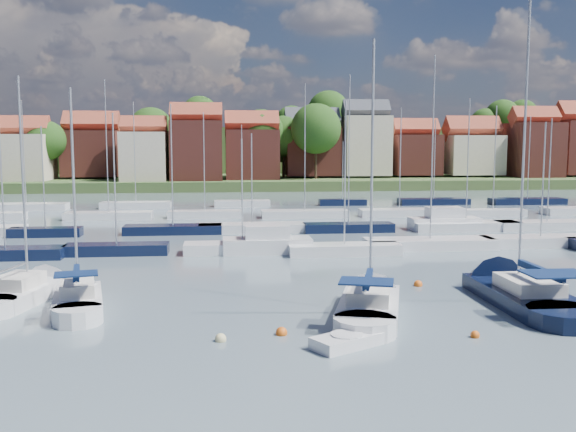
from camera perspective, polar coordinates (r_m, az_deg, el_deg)
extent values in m
plane|color=#4F5F6B|center=(71.27, 1.26, -0.48)|extent=(260.00, 260.00, 0.00)
cube|color=silver|center=(35.85, -18.15, -7.50)|extent=(3.52, 6.15, 1.20)
cone|color=silver|center=(39.37, -18.10, -6.24)|extent=(2.92, 3.24, 2.41)
cylinder|color=silver|center=(33.05, -18.20, -8.69)|extent=(2.84, 2.84, 1.20)
cube|color=silver|center=(35.24, -18.21, -6.16)|extent=(2.14, 2.70, 0.70)
cylinder|color=#B2B2B7|center=(35.32, -18.49, 2.08)|extent=(0.14, 0.14, 10.72)
cylinder|color=#B2B2B7|center=(34.28, -18.28, -5.06)|extent=(0.74, 3.17, 0.10)
cube|color=#0D1D43|center=(34.25, -18.29, -4.81)|extent=(0.90, 3.05, 0.35)
cube|color=#0D1D43|center=(33.20, -18.32, -4.91)|extent=(2.30, 1.83, 0.08)
cube|color=silver|center=(33.21, 7.24, -8.34)|extent=(4.79, 7.55, 1.20)
cone|color=silver|center=(37.45, 7.63, -6.62)|extent=(3.77, 4.09, 2.92)
cylinder|color=silver|center=(29.84, 6.84, -10.06)|extent=(3.63, 3.63, 1.20)
cube|color=silver|center=(32.50, 7.21, -6.94)|extent=(2.79, 3.38, 0.70)
cylinder|color=#B2B2B7|center=(32.61, 7.47, 4.01)|extent=(0.14, 0.14, 12.98)
cylinder|color=#B2B2B7|center=(31.37, 7.13, -5.84)|extent=(1.20, 3.76, 0.10)
cube|color=#0D1D43|center=(31.33, 7.13, -5.57)|extent=(1.34, 3.63, 0.35)
cube|color=#0D1D43|center=(30.07, 6.99, -5.80)|extent=(2.88, 2.38, 0.08)
cube|color=black|center=(37.53, 20.13, -6.95)|extent=(3.63, 8.63, 1.20)
cone|color=black|center=(42.31, 16.97, -5.32)|extent=(3.61, 4.20, 3.59)
cylinder|color=black|center=(33.83, 23.32, -8.55)|extent=(3.61, 3.61, 1.20)
cube|color=silver|center=(36.80, 20.60, -5.71)|extent=(2.53, 3.60, 0.70)
cylinder|color=#B2B2B7|center=(37.09, 20.27, 6.54)|extent=(0.14, 0.14, 16.31)
cylinder|color=#B2B2B7|center=(35.59, 21.50, -4.76)|extent=(0.12, 4.78, 0.10)
cube|color=#0D1D43|center=(35.56, 21.51, -4.53)|extent=(0.32, 4.55, 0.35)
cube|color=#0D1D43|center=(34.19, 22.71, -4.76)|extent=(3.06, 2.17, 0.08)
cube|color=silver|center=(38.86, -22.41, -6.59)|extent=(4.09, 6.85, 1.20)
cone|color=silver|center=(42.28, -19.71, -5.43)|extent=(3.32, 3.65, 2.67)
cube|color=silver|center=(38.29, -22.80, -5.34)|extent=(2.44, 3.03, 0.70)
cylinder|color=#B2B2B7|center=(38.36, -22.50, 2.85)|extent=(0.14, 0.14, 11.51)
cylinder|color=#B2B2B7|center=(37.38, -23.55, -4.33)|extent=(0.93, 3.48, 0.10)
cube|color=silver|center=(28.23, 5.24, -11.08)|extent=(3.41, 2.81, 0.61)
cylinder|color=silver|center=(28.18, 5.24, -10.75)|extent=(1.44, 1.44, 0.39)
sphere|color=beige|center=(29.08, -6.01, -11.01)|extent=(0.51, 0.51, 0.51)
sphere|color=#D85914|center=(29.83, -0.58, -10.51)|extent=(0.54, 0.54, 0.54)
sphere|color=#D85914|center=(30.65, 16.29, -10.32)|extent=(0.42, 0.42, 0.42)
sphere|color=#D85914|center=(40.29, 11.49, -6.12)|extent=(0.53, 0.53, 0.53)
cube|color=black|center=(52.91, -23.82, -3.13)|extent=(8.64, 2.42, 1.00)
cylinder|color=#B2B2B7|center=(52.33, -24.08, 2.59)|extent=(0.12, 0.12, 9.58)
cube|color=black|center=(52.06, -14.98, -2.94)|extent=(8.01, 2.24, 1.00)
cylinder|color=#B2B2B7|center=(51.45, -15.17, 3.19)|extent=(0.12, 0.12, 10.16)
cube|color=silver|center=(51.09, -4.06, -2.91)|extent=(9.22, 2.58, 1.00)
cylinder|color=#B2B2B7|center=(50.54, -4.11, 2.23)|extent=(0.12, 0.12, 8.18)
cube|color=silver|center=(50.40, 5.02, -3.05)|extent=(8.78, 2.46, 1.00)
cylinder|color=#B2B2B7|center=(49.75, 5.09, 3.81)|extent=(0.12, 0.12, 11.06)
cube|color=silver|center=(54.29, 12.51, -2.49)|extent=(10.79, 3.02, 1.00)
cylinder|color=#B2B2B7|center=(53.64, 12.73, 5.91)|extent=(0.12, 0.12, 14.87)
cube|color=silver|center=(58.42, 21.52, -2.16)|extent=(10.13, 2.84, 1.00)
cylinder|color=#B2B2B7|center=(57.89, 21.74, 3.03)|extent=(0.12, 0.12, 9.59)
cube|color=silver|center=(50.97, -1.86, -2.75)|extent=(7.00, 2.60, 1.40)
cube|color=silver|center=(50.80, -1.86, -1.53)|extent=(3.50, 2.20, 1.30)
cube|color=black|center=(63.87, -20.74, -1.41)|extent=(6.54, 1.83, 1.00)
cylinder|color=#B2B2B7|center=(63.39, -20.93, 3.23)|extent=(0.12, 0.12, 9.37)
cube|color=black|center=(62.55, -10.18, -1.25)|extent=(9.30, 2.60, 1.00)
cylinder|color=#B2B2B7|center=(62.02, -10.29, 4.47)|extent=(0.12, 0.12, 11.48)
cube|color=silver|center=(62.82, -3.21, -1.12)|extent=(10.40, 2.91, 1.00)
cylinder|color=#B2B2B7|center=(62.35, -3.24, 3.33)|extent=(0.12, 0.12, 8.77)
cube|color=black|center=(63.24, 5.38, -1.09)|extent=(8.80, 2.46, 1.00)
cylinder|color=#B2B2B7|center=(62.68, 5.45, 5.87)|extent=(0.12, 0.12, 14.33)
cube|color=silver|center=(66.50, 15.52, -0.92)|extent=(10.73, 3.00, 1.00)
cylinder|color=#B2B2B7|center=(65.98, 15.70, 4.74)|extent=(0.12, 0.12, 12.14)
cube|color=silver|center=(69.84, 22.03, -0.82)|extent=(10.48, 2.93, 1.00)
cylinder|color=#B2B2B7|center=(69.39, 22.23, 3.81)|extent=(0.12, 0.12, 10.28)
cube|color=silver|center=(66.58, 13.71, -0.73)|extent=(7.00, 2.60, 1.40)
cube|color=silver|center=(66.45, 13.74, 0.21)|extent=(3.50, 2.20, 1.30)
cube|color=silver|center=(75.95, -15.64, -0.02)|extent=(9.71, 2.72, 1.00)
cylinder|color=#B2B2B7|center=(75.48, -15.82, 5.98)|extent=(0.12, 0.12, 14.88)
cube|color=silver|center=(75.18, -7.40, 0.11)|extent=(8.49, 2.38, 1.00)
cylinder|color=#B2B2B7|center=(74.74, -7.47, 4.80)|extent=(0.12, 0.12, 11.31)
cube|color=silver|center=(75.05, 1.50, 0.15)|extent=(10.16, 2.85, 1.00)
cylinder|color=#B2B2B7|center=(74.58, 1.51, 6.11)|extent=(0.12, 0.12, 14.59)
cube|color=silver|center=(77.46, 9.86, 0.26)|extent=(9.53, 2.67, 1.00)
cylinder|color=#B2B2B7|center=(77.02, 9.96, 5.03)|extent=(0.12, 0.12, 11.91)
cube|color=silver|center=(79.86, 17.74, 0.23)|extent=(7.62, 2.13, 1.00)
cylinder|color=#B2B2B7|center=(79.44, 17.91, 4.94)|extent=(0.12, 0.12, 12.13)
cube|color=silver|center=(89.88, -22.23, 0.73)|extent=(10.37, 2.90, 1.00)
cylinder|color=#B2B2B7|center=(89.49, -22.43, 5.26)|extent=(0.12, 0.12, 13.20)
cube|color=silver|center=(87.87, -13.36, 0.92)|extent=(9.24, 2.59, 1.00)
cylinder|color=#B2B2B7|center=(87.48, -13.48, 5.54)|extent=(0.12, 0.12, 13.17)
cube|color=silver|center=(87.92, -4.10, 1.08)|extent=(7.57, 2.12, 1.00)
cylinder|color=#B2B2B7|center=(87.56, -4.13, 4.75)|extent=(0.12, 0.12, 10.24)
cube|color=black|center=(89.62, 4.86, 1.18)|extent=(6.58, 1.84, 1.00)
cylinder|color=#B2B2B7|center=(89.31, 4.89, 4.06)|extent=(0.12, 0.12, 8.01)
cube|color=black|center=(92.89, 12.81, 1.23)|extent=(9.92, 2.78, 1.00)
cylinder|color=#B2B2B7|center=(92.54, 12.90, 4.91)|extent=(0.12, 0.12, 10.92)
cube|color=black|center=(97.07, 20.49, 1.20)|extent=(10.55, 2.95, 1.00)
cylinder|color=#B2B2B7|center=(96.72, 20.64, 4.89)|extent=(0.12, 0.12, 11.51)
cube|color=#4B5B2D|center=(147.68, -2.49, 3.30)|extent=(200.00, 70.00, 3.00)
cube|color=#4B5B2D|center=(172.44, -3.00, 5.34)|extent=(200.00, 60.00, 14.00)
cube|color=beige|center=(127.56, -22.40, 4.80)|extent=(9.35, 10.04, 8.56)
cube|color=brown|center=(127.55, -22.50, 7.24)|extent=(9.54, 4.63, 4.63)
cube|color=brown|center=(130.35, -16.97, 5.34)|extent=(10.37, 9.97, 8.73)
cube|color=brown|center=(130.38, -17.06, 7.82)|extent=(10.57, 5.13, 5.13)
cube|color=beige|center=(120.00, -12.63, 5.15)|extent=(8.09, 8.80, 8.96)
cube|color=brown|center=(120.01, -12.70, 7.77)|extent=(8.25, 4.00, 4.00)
cube|color=brown|center=(120.20, -8.12, 5.73)|extent=(9.36, 10.17, 10.97)
cube|color=brown|center=(120.29, -8.17, 8.89)|extent=(9.54, 4.63, 4.63)
cube|color=brown|center=(121.98, -3.22, 5.43)|extent=(9.90, 8.56, 9.42)
cube|color=brown|center=(122.00, -3.23, 8.21)|extent=(10.10, 4.90, 4.90)
cube|color=brown|center=(128.09, 2.13, 5.78)|extent=(10.59, 8.93, 9.49)
cube|color=#383A42|center=(128.15, 2.15, 8.48)|extent=(10.80, 5.24, 5.24)
cube|color=beige|center=(129.17, 6.88, 6.22)|extent=(9.01, 8.61, 11.65)
cube|color=#383A42|center=(129.31, 6.93, 9.29)|extent=(9.19, 4.46, 4.46)
cube|color=brown|center=(133.05, 11.17, 5.37)|extent=(9.10, 9.34, 8.00)
cube|color=brown|center=(133.05, 11.22, 7.57)|extent=(9.28, 4.50, 4.50)
cube|color=beige|center=(136.59, 15.97, 5.24)|extent=(10.86, 9.59, 7.88)
cube|color=brown|center=(136.59, 16.04, 7.45)|extent=(11.07, 5.37, 5.37)
cube|color=brown|center=(139.01, 20.94, 5.47)|extent=(9.18, 9.96, 10.97)
cube|color=brown|center=(139.08, 21.05, 8.19)|extent=(9.36, 4.54, 4.54)
cylinder|color=#382619|center=(159.79, 18.43, 6.17)|extent=(0.50, 0.50, 4.47)
sphere|color=#2B4D18|center=(159.89, 18.51, 8.34)|extent=(8.18, 8.18, 8.18)
cylinder|color=#382619|center=(126.79, -0.36, 4.36)|extent=(0.50, 0.50, 4.46)
sphere|color=#2B4D18|center=(126.70, -0.36, 7.10)|extent=(8.15, 8.15, 8.15)
cylinder|color=#382619|center=(145.85, 3.59, 6.51)|extent=(0.50, 0.50, 5.15)
sphere|color=#2B4D18|center=(146.01, 3.61, 9.25)|extent=(9.41, 9.41, 9.41)
cylinder|color=#382619|center=(146.55, -7.82, 6.50)|extent=(0.50, 0.50, 4.56)
sphere|color=#2B4D18|center=(146.68, -7.86, 8.92)|extent=(8.34, 8.34, 8.34)
cylinder|color=#382619|center=(136.25, -12.03, 4.52)|extent=(0.50, 0.50, 5.15)
sphere|color=#2B4D18|center=(136.19, -12.10, 7.46)|extent=(9.42, 9.42, 9.42)
cylinder|color=#382619|center=(140.69, -18.26, 5.45)|extent=(0.50, 0.50, 3.42)
sphere|color=#2B4D18|center=(140.70, -18.32, 7.34)|extent=(6.26, 6.26, 6.26)
cylinder|color=#382619|center=(136.86, 3.59, 4.37)|extent=(0.50, 0.50, 3.77)
sphere|color=#2B4D18|center=(136.76, 3.61, 6.51)|extent=(6.89, 6.89, 6.89)
cylinder|color=#382619|center=(122.51, 2.48, 4.46)|extent=(0.50, 0.50, 5.21)
sphere|color=#2B4D18|center=(122.45, 2.50, 7.77)|extent=(9.53, 9.53, 9.53)
cylinder|color=#382619|center=(149.71, 22.34, 3.93)|extent=(0.50, 0.50, 2.97)
sphere|color=#2B4D18|center=(149.61, 22.41, 5.47)|extent=(5.44, 5.44, 5.44)
cylinder|color=#382619|center=(124.25, -2.38, 4.40)|extent=(0.50, 0.50, 4.84)
sphere|color=#2B4D18|center=(124.17, -2.39, 7.43)|extent=(8.85, 8.85, 8.85)
cylinder|color=#382619|center=(158.34, 17.03, 6.09)|extent=(0.50, 0.50, 3.72)
sphere|color=#2B4D18|center=(158.40, 17.10, 7.92)|extent=(6.80, 6.80, 6.80)
cylinder|color=#382619|center=(139.41, 20.95, 4.05)|extent=(0.50, 0.50, 4.05)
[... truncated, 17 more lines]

